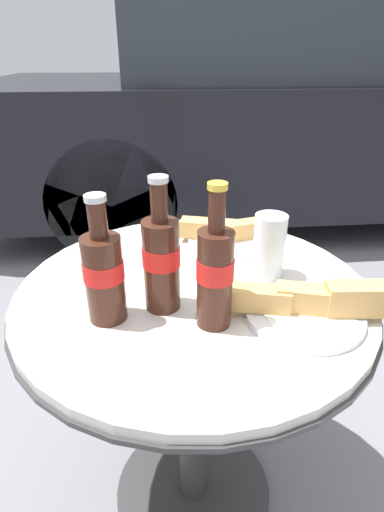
{
  "coord_description": "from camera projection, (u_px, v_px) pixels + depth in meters",
  "views": [
    {
      "loc": [
        -0.07,
        -0.7,
        1.11
      ],
      "look_at": [
        0.0,
        0.04,
        0.73
      ],
      "focal_mm": 28.0,
      "sensor_mm": 36.0,
      "label": 1
    }
  ],
  "objects": [
    {
      "name": "bistro_table",
      "position": [
        193.0,
        350.0,
        0.9
      ],
      "size": [
        0.73,
        0.73,
        0.68
      ],
      "color": "#333333",
      "rests_on": "ground_plane"
    },
    {
      "name": "ground_plane",
      "position": [
        193.0,
        490.0,
        1.13
      ],
      "size": [
        30.0,
        30.0,
        0.0
      ],
      "primitive_type": "plane",
      "color": "slate"
    },
    {
      "name": "cola_bottle_center",
      "position": [
        161.0,
        260.0,
        0.71
      ],
      "size": [
        0.07,
        0.07,
        0.25
      ],
      "color": "#3D1E14",
      "rests_on": "bistro_table"
    },
    {
      "name": "cola_bottle_right",
      "position": [
        104.0,
        273.0,
        0.68
      ],
      "size": [
        0.07,
        0.07,
        0.23
      ],
      "color": "#3D1E14",
      "rests_on": "bistro_table"
    },
    {
      "name": "lunch_plate_near",
      "position": [
        308.0,
        306.0,
        0.71
      ],
      "size": [
        0.31,
        0.21,
        0.07
      ],
      "color": "white",
      "rests_on": "bistro_table"
    },
    {
      "name": "drinking_glass",
      "position": [
        269.0,
        249.0,
        0.83
      ],
      "size": [
        0.07,
        0.07,
        0.14
      ],
      "color": "silver",
      "rests_on": "bistro_table"
    },
    {
      "name": "parked_car",
      "position": [
        309.0,
        115.0,
        2.9
      ],
      "size": [
        4.59,
        1.79,
        1.45
      ],
      "color": "black",
      "rests_on": "ground_plane"
    },
    {
      "name": "lunch_plate_far",
      "position": [
        228.0,
        235.0,
        0.99
      ],
      "size": [
        0.24,
        0.21,
        0.06
      ],
      "color": "white",
      "rests_on": "bistro_table"
    },
    {
      "name": "cola_bottle_left",
      "position": [
        215.0,
        273.0,
        0.66
      ],
      "size": [
        0.06,
        0.06,
        0.26
      ],
      "color": "#3D1E14",
      "rests_on": "bistro_table"
    }
  ]
}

